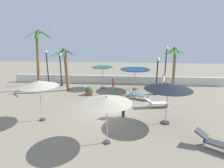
{
  "coord_description": "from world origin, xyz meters",
  "views": [
    {
      "loc": [
        1.31,
        -12.18,
        5.34
      ],
      "look_at": [
        0.0,
        2.98,
        1.4
      ],
      "focal_mm": 28.3,
      "sensor_mm": 36.0,
      "label": 1
    }
  ],
  "objects_px": {
    "lounge_chair_1": "(156,103)",
    "guest_0": "(123,104)",
    "patio_umbrella_3": "(107,100)",
    "palm_tree_2": "(66,64)",
    "planter": "(89,91)",
    "lounge_chair_2": "(139,95)",
    "seagull_2": "(96,26)",
    "palm_tree_0": "(174,64)",
    "patio_umbrella_4": "(103,68)",
    "guest_1": "(113,85)",
    "lamp_post_2": "(60,64)",
    "patio_umbrella_1": "(168,87)",
    "lamp_post_1": "(166,61)",
    "patio_umbrella_0": "(135,70)",
    "palm_tree_1": "(38,54)",
    "seagull_1": "(95,46)",
    "lamp_post_3": "(157,72)",
    "lamp_post_0": "(47,67)",
    "guest_3": "(163,80)",
    "patio_umbrella_2": "(39,84)",
    "lounge_chair_0": "(215,142)",
    "seagull_0": "(55,29)"
  },
  "relations": [
    {
      "from": "palm_tree_0",
      "to": "guest_1",
      "type": "distance_m",
      "value": 6.27
    },
    {
      "from": "palm_tree_0",
      "to": "lamp_post_3",
      "type": "distance_m",
      "value": 2.01
    },
    {
      "from": "patio_umbrella_2",
      "to": "lounge_chair_1",
      "type": "height_order",
      "value": "patio_umbrella_2"
    },
    {
      "from": "patio_umbrella_1",
      "to": "patio_umbrella_4",
      "type": "bearing_deg",
      "value": 122.99
    },
    {
      "from": "patio_umbrella_1",
      "to": "seagull_0",
      "type": "xyz_separation_m",
      "value": [
        -11.57,
        11.31,
        4.0
      ]
    },
    {
      "from": "palm_tree_1",
      "to": "guest_3",
      "type": "relative_size",
      "value": 3.81
    },
    {
      "from": "lamp_post_0",
      "to": "guest_3",
      "type": "xyz_separation_m",
      "value": [
        13.21,
        -0.59,
        -1.18
      ]
    },
    {
      "from": "lounge_chair_2",
      "to": "seagull_2",
      "type": "relative_size",
      "value": 1.89
    },
    {
      "from": "palm_tree_2",
      "to": "guest_0",
      "type": "relative_size",
      "value": 2.87
    },
    {
      "from": "lamp_post_2",
      "to": "seagull_2",
      "type": "bearing_deg",
      "value": 21.84
    },
    {
      "from": "patio_umbrella_3",
      "to": "palm_tree_1",
      "type": "height_order",
      "value": "palm_tree_1"
    },
    {
      "from": "palm_tree_0",
      "to": "planter",
      "type": "bearing_deg",
      "value": -170.21
    },
    {
      "from": "lamp_post_1",
      "to": "patio_umbrella_2",
      "type": "bearing_deg",
      "value": -136.1
    },
    {
      "from": "seagull_1",
      "to": "lamp_post_3",
      "type": "bearing_deg",
      "value": -32.84
    },
    {
      "from": "lounge_chair_0",
      "to": "patio_umbrella_0",
      "type": "bearing_deg",
      "value": 108.99
    },
    {
      "from": "guest_1",
      "to": "seagull_1",
      "type": "xyz_separation_m",
      "value": [
        -2.56,
        4.73,
        3.45
      ]
    },
    {
      "from": "palm_tree_2",
      "to": "lamp_post_2",
      "type": "height_order",
      "value": "palm_tree_2"
    },
    {
      "from": "patio_umbrella_3",
      "to": "palm_tree_0",
      "type": "height_order",
      "value": "palm_tree_0"
    },
    {
      "from": "patio_umbrella_3",
      "to": "lamp_post_2",
      "type": "xyz_separation_m",
      "value": [
        -6.57,
        11.1,
        0.2
      ]
    },
    {
      "from": "lamp_post_3",
      "to": "guest_1",
      "type": "xyz_separation_m",
      "value": [
        -4.14,
        -0.41,
        -1.25
      ]
    },
    {
      "from": "patio_umbrella_3",
      "to": "planter",
      "type": "xyz_separation_m",
      "value": [
        -2.64,
        8.0,
        -2.0
      ]
    },
    {
      "from": "patio_umbrella_0",
      "to": "lounge_chair_0",
      "type": "distance_m",
      "value": 11.0
    },
    {
      "from": "lounge_chair_0",
      "to": "lounge_chair_1",
      "type": "xyz_separation_m",
      "value": [
        -2.05,
        5.33,
        -0.0
      ]
    },
    {
      "from": "patio_umbrella_2",
      "to": "seagull_1",
      "type": "height_order",
      "value": "seagull_1"
    },
    {
      "from": "lounge_chair_1",
      "to": "seagull_0",
      "type": "bearing_deg",
      "value": 142.86
    },
    {
      "from": "patio_umbrella_4",
      "to": "planter",
      "type": "distance_m",
      "value": 3.27
    },
    {
      "from": "patio_umbrella_4",
      "to": "guest_1",
      "type": "relative_size",
      "value": 1.44
    },
    {
      "from": "seagull_1",
      "to": "lamp_post_2",
      "type": "bearing_deg",
      "value": -154.0
    },
    {
      "from": "lounge_chair_1",
      "to": "guest_0",
      "type": "height_order",
      "value": "guest_0"
    },
    {
      "from": "palm_tree_2",
      "to": "planter",
      "type": "bearing_deg",
      "value": -26.29
    },
    {
      "from": "seagull_1",
      "to": "planter",
      "type": "height_order",
      "value": "seagull_1"
    },
    {
      "from": "seagull_2",
      "to": "lamp_post_2",
      "type": "bearing_deg",
      "value": -158.16
    },
    {
      "from": "patio_umbrella_0",
      "to": "patio_umbrella_2",
      "type": "height_order",
      "value": "patio_umbrella_2"
    },
    {
      "from": "lamp_post_1",
      "to": "lounge_chair_1",
      "type": "xyz_separation_m",
      "value": [
        -1.93,
        -6.51,
        -2.52
      ]
    },
    {
      "from": "patio_umbrella_3",
      "to": "lounge_chair_0",
      "type": "relative_size",
      "value": 1.41
    },
    {
      "from": "lounge_chair_2",
      "to": "guest_0",
      "type": "xyz_separation_m",
      "value": [
        -1.35,
        -3.89,
        0.54
      ]
    },
    {
      "from": "guest_1",
      "to": "lamp_post_3",
      "type": "bearing_deg",
      "value": 5.65
    },
    {
      "from": "patio_umbrella_1",
      "to": "palm_tree_2",
      "type": "relative_size",
      "value": 0.66
    },
    {
      "from": "lounge_chair_2",
      "to": "guest_3",
      "type": "xyz_separation_m",
      "value": [
        2.78,
        3.76,
        0.6
      ]
    },
    {
      "from": "patio_umbrella_1",
      "to": "guest_1",
      "type": "height_order",
      "value": "patio_umbrella_1"
    },
    {
      "from": "patio_umbrella_3",
      "to": "guest_0",
      "type": "xyz_separation_m",
      "value": [
        0.77,
        3.27,
        -1.46
      ]
    },
    {
      "from": "palm_tree_2",
      "to": "planter",
      "type": "distance_m",
      "value": 3.81
    },
    {
      "from": "patio_umbrella_0",
      "to": "guest_1",
      "type": "distance_m",
      "value": 3.13
    },
    {
      "from": "patio_umbrella_2",
      "to": "patio_umbrella_4",
      "type": "bearing_deg",
      "value": 70.37
    },
    {
      "from": "patio_umbrella_0",
      "to": "planter",
      "type": "relative_size",
      "value": 3.67
    },
    {
      "from": "lamp_post_2",
      "to": "guest_1",
      "type": "xyz_separation_m",
      "value": [
        6.25,
        -2.93,
        -1.55
      ]
    },
    {
      "from": "guest_3",
      "to": "seagull_1",
      "type": "relative_size",
      "value": 1.89
    },
    {
      "from": "patio_umbrella_2",
      "to": "lounge_chair_1",
      "type": "xyz_separation_m",
      "value": [
        7.93,
        2.97,
        -2.14
      ]
    },
    {
      "from": "patio_umbrella_1",
      "to": "patio_umbrella_0",
      "type": "bearing_deg",
      "value": 102.51
    },
    {
      "from": "patio_umbrella_4",
      "to": "seagull_1",
      "type": "relative_size",
      "value": 2.87
    }
  ]
}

